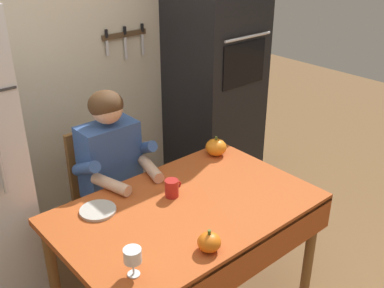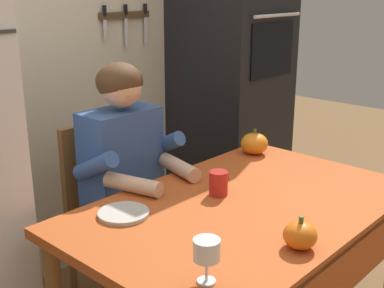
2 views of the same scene
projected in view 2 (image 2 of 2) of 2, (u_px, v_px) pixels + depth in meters
back_wall_assembly at (63, 38)px, 2.68m from camera, size 3.70×0.13×2.60m
wall_oven at (231, 70)px, 3.24m from camera, size 0.60×0.64×2.10m
dining_table at (248, 224)px, 2.02m from camera, size 1.40×0.90×0.74m
chair_behind_person at (108, 208)px, 2.52m from camera, size 0.40×0.40×0.93m
seated_person at (132, 174)px, 2.33m from camera, size 0.47×0.55×1.25m
coffee_mug at (219, 183)px, 2.08m from camera, size 0.11×0.08×0.10m
wine_glass at (207, 251)px, 1.45m from camera, size 0.08×0.08×0.14m
pumpkin_large at (254, 143)px, 2.59m from camera, size 0.14×0.14×0.13m
pumpkin_medium at (300, 235)px, 1.66m from camera, size 0.11×0.11×0.11m
serving_tray at (124, 213)px, 1.90m from camera, size 0.19×0.19×0.02m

